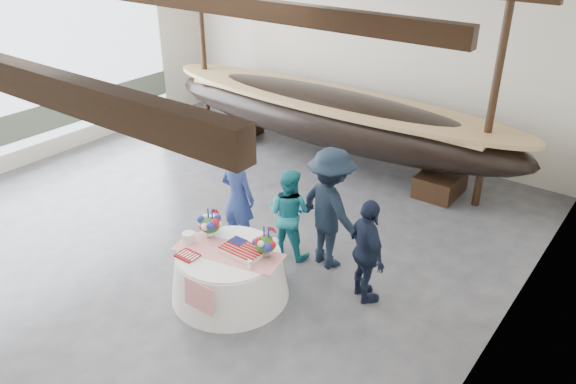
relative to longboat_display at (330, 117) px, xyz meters
The scene contains 11 objects.
floor 4.68m from the longboat_display, 92.16° to the right, with size 10.00×12.00×0.01m, color #3D3D42.
wall_back 1.89m from the longboat_display, 96.81° to the left, with size 10.00×0.02×4.50m, color silver.
wall_right 6.75m from the longboat_display, 43.36° to the right, with size 0.02×12.00×4.50m, color silver.
open_bay 6.29m from the longboat_display, 145.20° to the right, with size 0.03×7.00×3.20m.
longboat_display is the anchor object (origin of this frame).
banquet_table 5.08m from the longboat_display, 73.21° to the right, with size 1.71×1.71×0.73m.
tabletop_items 4.89m from the longboat_display, 73.16° to the right, with size 1.66×0.98×0.40m.
guest_woman_blue 3.72m from the longboat_display, 80.42° to the right, with size 0.61×0.40×1.68m, color navy.
guest_woman_teal 3.77m from the longboat_display, 66.70° to the right, with size 0.73×0.57×1.51m, color teal.
guest_man_left 3.92m from the longboat_display, 56.68° to the right, with size 1.26×0.73×1.95m, color black.
guest_man_right 4.83m from the longboat_display, 50.66° to the right, with size 0.93×0.39×1.59m, color #141C31.
Camera 1 is at (6.26, -5.04, 5.12)m, focal length 35.00 mm.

